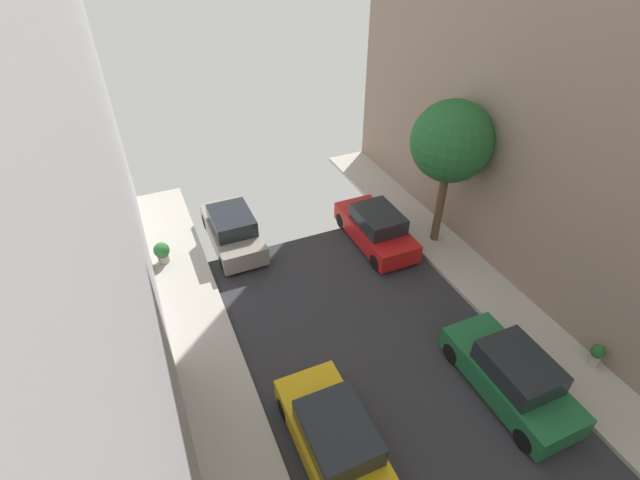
{
  "coord_description": "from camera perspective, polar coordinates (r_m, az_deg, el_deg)",
  "views": [
    {
      "loc": [
        -5.57,
        1.25,
        11.7
      ],
      "look_at": [
        0.4,
        14.95,
        0.5
      ],
      "focal_mm": 26.14,
      "sensor_mm": 36.0,
      "label": 1
    }
  ],
  "objects": [
    {
      "name": "parked_car_left_4",
      "position": [
        12.67,
        1.89,
        -23.28
      ],
      "size": [
        1.78,
        4.2,
        1.57
      ],
      "color": "gold",
      "rests_on": "ground"
    },
    {
      "name": "parked_car_left_5",
      "position": [
        19.21,
        -10.68,
        1.25
      ],
      "size": [
        1.78,
        4.2,
        1.57
      ],
      "color": "gray",
      "rests_on": "ground"
    },
    {
      "name": "parked_car_right_1",
      "position": [
        14.76,
        22.41,
        -15.11
      ],
      "size": [
        1.78,
        4.2,
        1.57
      ],
      "color": "#1E6638",
      "rests_on": "ground"
    },
    {
      "name": "parked_car_right_2",
      "position": [
        19.11,
        6.86,
        1.46
      ],
      "size": [
        1.78,
        4.2,
        1.57
      ],
      "color": "red",
      "rests_on": "ground"
    },
    {
      "name": "street_tree_1",
      "position": [
        17.79,
        15.8,
        11.45
      ],
      "size": [
        3.0,
        3.0,
        5.85
      ],
      "color": "brown",
      "rests_on": "sidewalk_right"
    },
    {
      "name": "potted_plant_1",
      "position": [
        18.87,
        -18.78,
        -1.38
      ],
      "size": [
        0.6,
        0.6,
        0.86
      ],
      "color": "#B2A899",
      "rests_on": "sidewalk_left"
    },
    {
      "name": "potted_plant_2",
      "position": [
        16.62,
        30.73,
        -11.95
      ],
      "size": [
        0.41,
        0.41,
        0.76
      ],
      "color": "#B2A899",
      "rests_on": "sidewalk_right"
    }
  ]
}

